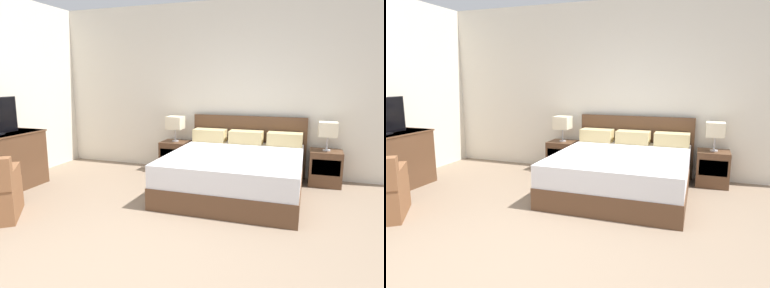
# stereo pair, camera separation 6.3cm
# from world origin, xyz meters

# --- Properties ---
(ground_plane) EXTENTS (10.11, 10.11, 0.00)m
(ground_plane) POSITION_xyz_m (0.00, 0.00, 0.00)
(ground_plane) COLOR #84705B
(wall_back) EXTENTS (7.31, 0.06, 2.85)m
(wall_back) POSITION_xyz_m (0.00, 3.40, 1.42)
(wall_back) COLOR silver
(wall_back) RESTS_ON ground
(bed) EXTENTS (1.86, 2.06, 0.99)m
(bed) POSITION_xyz_m (0.40, 2.35, 0.31)
(bed) COLOR brown
(bed) RESTS_ON ground
(nightstand_left) EXTENTS (0.46, 0.43, 0.53)m
(nightstand_left) POSITION_xyz_m (-0.81, 3.09, 0.26)
(nightstand_left) COLOR brown
(nightstand_left) RESTS_ON ground
(nightstand_right) EXTENTS (0.46, 0.43, 0.53)m
(nightstand_right) POSITION_xyz_m (1.62, 3.09, 0.26)
(nightstand_right) COLOR brown
(nightstand_right) RESTS_ON ground
(table_lamp_left) EXTENTS (0.26, 0.26, 0.43)m
(table_lamp_left) POSITION_xyz_m (-0.81, 3.10, 0.85)
(table_lamp_left) COLOR #B7B7BC
(table_lamp_left) RESTS_ON nightstand_left
(table_lamp_right) EXTENTS (0.26, 0.26, 0.43)m
(table_lamp_right) POSITION_xyz_m (1.62, 3.10, 0.85)
(table_lamp_right) COLOR #B7B7BC
(table_lamp_right) RESTS_ON nightstand_right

